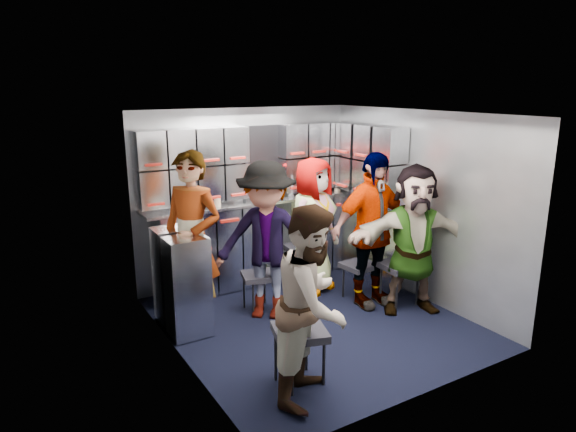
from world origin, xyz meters
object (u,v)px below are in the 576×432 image
attendant_arc_b (266,241)px  attendant_arc_a (313,304)px  jump_seat_center (304,250)px  jump_seat_mid_right (359,267)px  attendant_arc_d (371,230)px  attendant_standing (192,241)px  attendant_arc_c (313,225)px  jump_seat_mid_left (259,278)px  attendant_arc_e (414,239)px  jump_seat_near_right (400,268)px  jump_seat_near_left (300,335)px

attendant_arc_b → attendant_arc_a: bearing=-64.9°
jump_seat_center → attendant_arc_a: attendant_arc_a is taller
jump_seat_mid_right → attendant_arc_d: bearing=-90.0°
jump_seat_center → attendant_arc_b: attendant_arc_b is taller
attendant_standing → attendant_arc_c: bearing=60.3°
jump_seat_mid_right → jump_seat_center: bearing=114.7°
attendant_arc_a → attendant_arc_c: 2.13m
jump_seat_mid_left → jump_seat_center: jump_seat_center is taller
attendant_arc_a → attendant_arc_e: bearing=-16.4°
jump_seat_near_right → attendant_arc_d: attendant_arc_d is taller
attendant_arc_b → attendant_arc_c: 0.88m
attendant_arc_a → attendant_arc_d: size_ratio=0.91×
attendant_arc_b → attendant_arc_d: size_ratio=0.97×
jump_seat_center → attendant_arc_e: bearing=-64.3°
jump_seat_near_left → attendant_arc_b: size_ratio=0.31×
jump_seat_near_right → attendant_arc_c: (-0.58, 0.85, 0.36)m
attendant_arc_a → attendant_arc_b: attendant_arc_b is taller
attendant_arc_b → jump_seat_near_right: bearing=20.5°
jump_seat_near_right → jump_seat_center: bearing=119.5°
jump_seat_near_left → jump_seat_center: 2.13m
jump_seat_near_left → jump_seat_mid_right: jump_seat_near_left is taller
attendant_standing → jump_seat_mid_right: bearing=44.1°
jump_seat_near_left → attendant_arc_e: (1.76, 0.57, 0.37)m
jump_seat_near_left → jump_seat_mid_left: jump_seat_near_left is taller
attendant_arc_e → jump_seat_mid_left: bearing=173.5°
attendant_arc_b → attendant_arc_c: (0.80, 0.36, -0.03)m
jump_seat_near_right → jump_seat_mid_right: bearing=127.4°
jump_seat_mid_left → attendant_arc_a: (-0.38, -1.60, 0.40)m
jump_seat_mid_right → attendant_arc_e: size_ratio=0.26×
jump_seat_near_left → attendant_arc_d: bearing=31.9°
attendant_standing → attendant_arc_c: attendant_standing is taller
attendant_arc_a → jump_seat_center: bearing=19.6°
jump_seat_mid_right → attendant_standing: attendant_standing is taller
jump_seat_near_right → attendant_arc_a: size_ratio=0.31×
jump_seat_mid_left → jump_seat_mid_right: jump_seat_mid_right is taller
jump_seat_near_left → attendant_arc_b: 1.35m
jump_seat_mid_left → attendant_arc_d: attendant_arc_d is taller
jump_seat_near_right → attendant_arc_e: bearing=-90.0°
attendant_standing → attendant_arc_e: 2.28m
jump_seat_near_left → attendant_standing: size_ratio=0.28×
attendant_arc_a → attendant_arc_b: size_ratio=0.93×
jump_seat_near_right → attendant_standing: size_ratio=0.27×
jump_seat_mid_right → jump_seat_near_right: (0.28, -0.36, 0.06)m
attendant_arc_e → attendant_arc_b: bearing=179.2°
jump_seat_near_left → jump_seat_mid_left: (0.38, 1.42, -0.06)m
jump_seat_near_left → jump_seat_center: jump_seat_center is taller
jump_seat_center → jump_seat_mid_right: (0.31, -0.67, -0.07)m
attendant_arc_a → attendant_arc_c: bearing=17.1°
jump_seat_near_right → attendant_arc_e: size_ratio=0.30×
attendant_arc_d → jump_seat_center: bearing=110.4°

